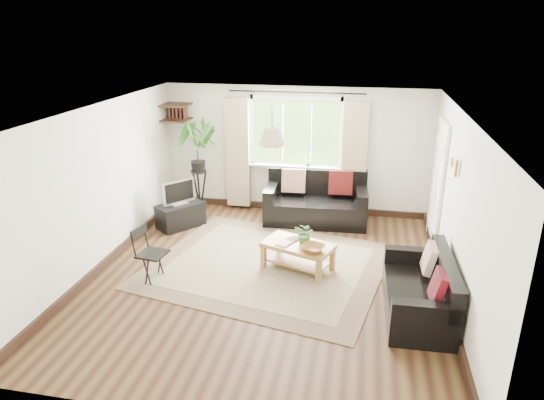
% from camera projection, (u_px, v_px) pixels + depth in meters
% --- Properties ---
extents(floor, '(5.50, 5.50, 0.00)m').
position_uv_depth(floor, '(267.00, 277.00, 7.04)').
color(floor, black).
rests_on(floor, ground).
extents(ceiling, '(5.50, 5.50, 0.00)m').
position_uv_depth(ceiling, '(266.00, 112.00, 6.21)').
color(ceiling, white).
rests_on(ceiling, floor).
extents(wall_back, '(5.00, 0.02, 2.40)m').
position_uv_depth(wall_back, '(296.00, 150.00, 9.16)').
color(wall_back, silver).
rests_on(wall_back, floor).
extents(wall_front, '(5.00, 0.02, 2.40)m').
position_uv_depth(wall_front, '(201.00, 310.00, 4.10)').
color(wall_front, silver).
rests_on(wall_front, floor).
extents(wall_left, '(0.02, 5.50, 2.40)m').
position_uv_depth(wall_left, '(99.00, 188.00, 7.08)').
color(wall_left, silver).
rests_on(wall_left, floor).
extents(wall_right, '(0.02, 5.50, 2.40)m').
position_uv_depth(wall_right, '(458.00, 213.00, 6.18)').
color(wall_right, silver).
rests_on(wall_right, floor).
extents(rug, '(3.88, 3.50, 0.02)m').
position_uv_depth(rug, '(267.00, 265.00, 7.36)').
color(rug, '#C1B896').
rests_on(rug, floor).
extents(window, '(2.50, 0.16, 2.16)m').
position_uv_depth(window, '(296.00, 133.00, 9.00)').
color(window, white).
rests_on(window, wall_back).
extents(door, '(0.06, 0.96, 2.06)m').
position_uv_depth(door, '(437.00, 186.00, 7.82)').
color(door, silver).
rests_on(door, wall_right).
extents(corner_shelf, '(0.50, 0.50, 0.34)m').
position_uv_depth(corner_shelf, '(176.00, 112.00, 9.10)').
color(corner_shelf, black).
rests_on(corner_shelf, wall_back).
extents(pendant_lamp, '(0.36, 0.36, 0.54)m').
position_uv_depth(pendant_lamp, '(272.00, 132.00, 6.70)').
color(pendant_lamp, beige).
rests_on(pendant_lamp, ceiling).
extents(wall_sconce, '(0.12, 0.12, 0.28)m').
position_uv_depth(wall_sconce, '(454.00, 165.00, 6.28)').
color(wall_sconce, beige).
rests_on(wall_sconce, wall_right).
extents(sofa_back, '(1.89, 1.01, 0.87)m').
position_uv_depth(sofa_back, '(316.00, 199.00, 8.86)').
color(sofa_back, black).
rests_on(sofa_back, floor).
extents(sofa_right, '(1.58, 0.82, 0.73)m').
position_uv_depth(sofa_right, '(418.00, 287.00, 6.05)').
color(sofa_right, black).
rests_on(sofa_right, floor).
extents(coffee_table, '(1.15, 0.88, 0.42)m').
position_uv_depth(coffee_table, '(298.00, 256.00, 7.20)').
color(coffee_table, brown).
rests_on(coffee_table, floor).
extents(table_plant, '(0.38, 0.36, 0.34)m').
position_uv_depth(table_plant, '(305.00, 233.00, 7.06)').
color(table_plant, '#3B712D').
rests_on(table_plant, coffee_table).
extents(bowl, '(0.43, 0.43, 0.08)m').
position_uv_depth(bowl, '(313.00, 248.00, 6.90)').
color(bowl, '#946033').
rests_on(bowl, coffee_table).
extents(book_a, '(0.27, 0.30, 0.02)m').
position_uv_depth(book_a, '(280.00, 241.00, 7.18)').
color(book_a, silver).
rests_on(book_a, coffee_table).
extents(book_b, '(0.25, 0.26, 0.02)m').
position_uv_depth(book_b, '(290.00, 237.00, 7.32)').
color(book_b, brown).
rests_on(book_b, coffee_table).
extents(tv_stand, '(0.85, 0.91, 0.43)m').
position_uv_depth(tv_stand, '(180.00, 215.00, 8.72)').
color(tv_stand, black).
rests_on(tv_stand, floor).
extents(tv, '(0.54, 0.61, 0.47)m').
position_uv_depth(tv, '(179.00, 192.00, 8.56)').
color(tv, '#A5A5AA').
rests_on(tv, tv_stand).
extents(palm_stand, '(0.81, 0.81, 1.79)m').
position_uv_depth(palm_stand, '(198.00, 167.00, 9.18)').
color(palm_stand, black).
rests_on(palm_stand, floor).
extents(folding_chair, '(0.46, 0.46, 0.80)m').
position_uv_depth(folding_chair, '(152.00, 255.00, 6.83)').
color(folding_chair, black).
rests_on(folding_chair, floor).
extents(sill_plant, '(0.14, 0.10, 0.27)m').
position_uv_depth(sill_plant, '(308.00, 160.00, 9.05)').
color(sill_plant, '#2D6023').
rests_on(sill_plant, window).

